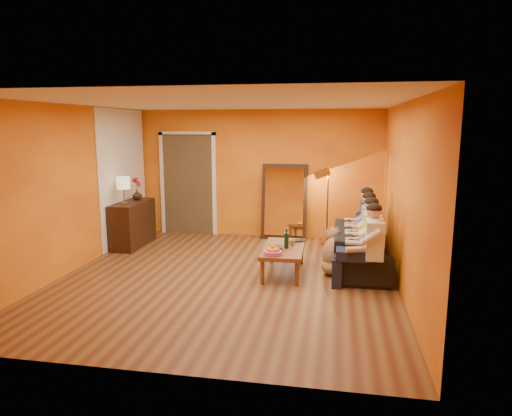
% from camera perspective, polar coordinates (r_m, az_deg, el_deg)
% --- Properties ---
extents(room_shell, '(5.00, 5.50, 2.60)m').
position_cam_1_polar(room_shell, '(7.06, -2.99, 2.30)').
color(room_shell, brown).
rests_on(room_shell, ground).
extents(white_accent, '(0.02, 1.90, 2.58)m').
position_cam_1_polar(white_accent, '(9.20, -16.26, 3.76)').
color(white_accent, white).
rests_on(white_accent, wall_left).
extents(doorway_recess, '(1.06, 0.30, 2.10)m').
position_cam_1_polar(doorway_recess, '(9.85, -8.24, 3.00)').
color(doorway_recess, '#3F2D19').
rests_on(doorway_recess, floor).
extents(door_jamb_left, '(0.08, 0.06, 2.20)m').
position_cam_1_polar(door_jamb_left, '(9.93, -11.59, 2.95)').
color(door_jamb_left, white).
rests_on(door_jamb_left, wall_back).
extents(door_jamb_right, '(0.08, 0.06, 2.20)m').
position_cam_1_polar(door_jamb_right, '(9.57, -5.22, 2.85)').
color(door_jamb_right, white).
rests_on(door_jamb_right, wall_back).
extents(door_header, '(1.22, 0.06, 0.08)m').
position_cam_1_polar(door_header, '(9.66, -8.63, 9.21)').
color(door_header, white).
rests_on(door_header, wall_back).
extents(mirror_frame, '(0.92, 0.27, 1.51)m').
position_cam_1_polar(mirror_frame, '(9.25, 3.55, 0.80)').
color(mirror_frame, black).
rests_on(mirror_frame, floor).
extents(mirror_glass, '(0.78, 0.21, 1.35)m').
position_cam_1_polar(mirror_glass, '(9.21, 3.52, 0.76)').
color(mirror_glass, white).
rests_on(mirror_glass, mirror_frame).
extents(sideboard, '(0.44, 1.18, 0.85)m').
position_cam_1_polar(sideboard, '(9.05, -15.15, -1.91)').
color(sideboard, black).
rests_on(sideboard, floor).
extents(table_lamp, '(0.24, 0.24, 0.51)m').
position_cam_1_polar(table_lamp, '(8.67, -16.20, 2.09)').
color(table_lamp, beige).
rests_on(table_lamp, sideboard).
extents(sofa, '(2.16, 0.84, 0.63)m').
position_cam_1_polar(sofa, '(7.64, 12.91, -4.87)').
color(sofa, black).
rests_on(sofa, floor).
extents(coffee_table, '(0.64, 1.23, 0.42)m').
position_cam_1_polar(coffee_table, '(7.15, 3.43, -6.55)').
color(coffee_table, brown).
rests_on(coffee_table, floor).
extents(floor_lamp, '(0.35, 0.30, 1.44)m').
position_cam_1_polar(floor_lamp, '(8.86, 8.92, 0.02)').
color(floor_lamp, '#A97631').
rests_on(floor_lamp, floor).
extents(dog, '(0.53, 0.70, 0.73)m').
position_cam_1_polar(dog, '(7.21, 9.78, -5.26)').
color(dog, '#926742').
rests_on(dog, floor).
extents(person_far_left, '(0.70, 0.44, 1.22)m').
position_cam_1_polar(person_far_left, '(6.61, 14.53, -4.67)').
color(person_far_left, beige).
rests_on(person_far_left, sofa).
extents(person_mid_left, '(0.70, 0.44, 1.22)m').
position_cam_1_polar(person_mid_left, '(7.14, 14.21, -3.55)').
color(person_mid_left, '#EDDC4F').
rests_on(person_mid_left, sofa).
extents(person_mid_right, '(0.70, 0.44, 1.22)m').
position_cam_1_polar(person_mid_right, '(7.68, 13.93, -2.58)').
color(person_mid_right, '#7E98C3').
rests_on(person_mid_right, sofa).
extents(person_far_right, '(0.70, 0.44, 1.22)m').
position_cam_1_polar(person_far_right, '(8.21, 13.70, -1.74)').
color(person_far_right, '#313035').
rests_on(person_far_right, sofa).
extents(fruit_bowl, '(0.26, 0.26, 0.16)m').
position_cam_1_polar(fruit_bowl, '(6.66, 2.14, -5.22)').
color(fruit_bowl, '#D34A95').
rests_on(fruit_bowl, coffee_table).
extents(wine_bottle, '(0.07, 0.07, 0.31)m').
position_cam_1_polar(wine_bottle, '(7.00, 3.82, -3.82)').
color(wine_bottle, black).
rests_on(wine_bottle, coffee_table).
extents(tumbler, '(0.12, 0.12, 0.09)m').
position_cam_1_polar(tumbler, '(7.19, 4.52, -4.36)').
color(tumbler, '#B27F3F').
rests_on(tumbler, coffee_table).
extents(laptop, '(0.40, 0.36, 0.03)m').
position_cam_1_polar(laptop, '(7.41, 5.16, -4.18)').
color(laptop, black).
rests_on(laptop, coffee_table).
extents(book_lower, '(0.24, 0.28, 0.02)m').
position_cam_1_polar(book_lower, '(6.92, 1.77, -5.20)').
color(book_lower, black).
rests_on(book_lower, coffee_table).
extents(book_mid, '(0.22, 0.26, 0.02)m').
position_cam_1_polar(book_mid, '(6.93, 1.86, -5.03)').
color(book_mid, red).
rests_on(book_mid, book_lower).
extents(book_upper, '(0.22, 0.27, 0.02)m').
position_cam_1_polar(book_upper, '(6.90, 1.76, -4.91)').
color(book_upper, black).
rests_on(book_upper, book_mid).
extents(vase, '(0.19, 0.19, 0.19)m').
position_cam_1_polar(vase, '(9.18, -14.64, 1.60)').
color(vase, black).
rests_on(vase, sideboard).
extents(flowers, '(0.17, 0.17, 0.45)m').
position_cam_1_polar(flowers, '(9.15, -14.71, 3.13)').
color(flowers, red).
rests_on(flowers, vase).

